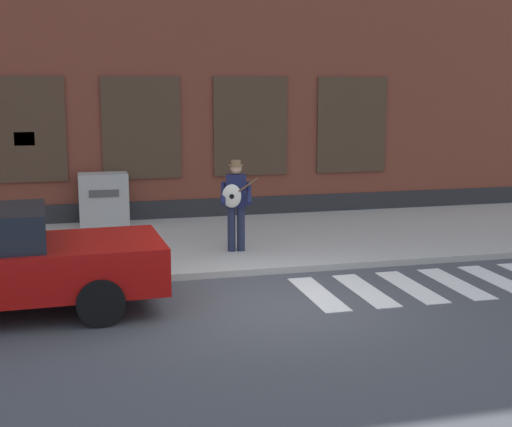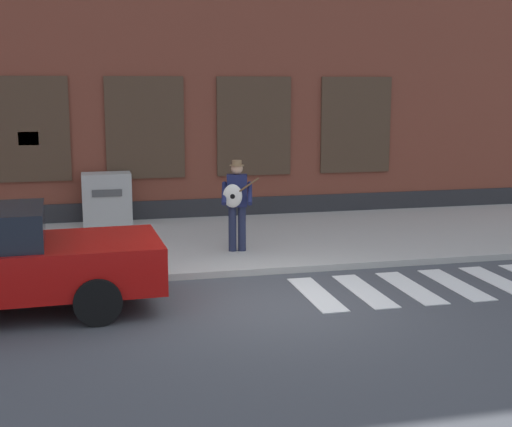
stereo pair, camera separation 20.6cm
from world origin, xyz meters
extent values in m
plane|color=#424449|center=(0.00, 0.00, 0.00)|extent=(160.00, 160.00, 0.00)
cube|color=#ADAAA3|center=(0.00, 4.15, 0.06)|extent=(28.00, 5.14, 0.12)
cube|color=brown|center=(0.00, 8.71, 3.99)|extent=(28.00, 4.00, 7.97)
cube|color=#28282B|center=(0.00, 6.69, 0.28)|extent=(28.00, 0.04, 0.55)
cube|color=#473323|center=(-3.88, 6.68, 2.26)|extent=(1.80, 0.06, 2.34)
cube|color=black|center=(-3.88, 6.67, 2.26)|extent=(1.68, 0.03, 2.22)
cube|color=#473323|center=(-1.29, 6.68, 2.26)|extent=(1.80, 0.06, 2.34)
cube|color=black|center=(-1.29, 6.67, 2.26)|extent=(1.68, 0.03, 2.22)
cube|color=#473323|center=(1.29, 6.68, 2.26)|extent=(1.80, 0.06, 2.34)
cube|color=black|center=(1.29, 6.67, 2.26)|extent=(1.68, 0.03, 2.22)
cube|color=#473323|center=(3.88, 6.68, 2.26)|extent=(1.80, 0.06, 2.34)
cube|color=black|center=(3.88, 6.67, 2.26)|extent=(1.68, 0.03, 2.22)
cube|color=yellow|center=(-3.88, 6.66, 2.06)|extent=(0.44, 0.02, 0.30)
cube|color=silver|center=(0.79, 0.28, 0.01)|extent=(0.42, 1.90, 0.01)
cube|color=silver|center=(1.58, 0.28, 0.01)|extent=(0.42, 1.90, 0.01)
cube|color=silver|center=(2.38, 0.28, 0.01)|extent=(0.42, 1.90, 0.01)
cube|color=silver|center=(3.18, 0.28, 0.01)|extent=(0.42, 1.90, 0.01)
cube|color=silver|center=(3.97, 0.28, 0.01)|extent=(0.42, 1.90, 0.01)
cube|color=silver|center=(-1.69, 1.09, 0.74)|extent=(0.07, 0.24, 0.12)
cube|color=silver|center=(-1.65, -0.05, 0.74)|extent=(0.07, 0.24, 0.12)
cylinder|color=black|center=(-2.63, 1.35, 0.33)|extent=(0.67, 0.27, 0.66)
cylinder|color=black|center=(-2.56, -0.39, 0.33)|extent=(0.67, 0.27, 0.66)
cylinder|color=#1E233D|center=(0.19, 3.00, 0.55)|extent=(0.15, 0.15, 0.86)
cylinder|color=#1E233D|center=(0.01, 3.02, 0.55)|extent=(0.15, 0.15, 0.86)
cube|color=#191E47|center=(0.10, 3.02, 1.28)|extent=(0.42, 0.30, 0.61)
sphere|color=tan|center=(0.10, 3.02, 1.69)|extent=(0.22, 0.22, 0.22)
cylinder|color=olive|center=(0.10, 3.02, 1.75)|extent=(0.28, 0.28, 0.02)
cylinder|color=olive|center=(0.10, 3.02, 1.80)|extent=(0.18, 0.18, 0.09)
cylinder|color=#191E47|center=(0.31, 2.87, 1.24)|extent=(0.20, 0.52, 0.39)
cylinder|color=#191E47|center=(-0.16, 2.97, 1.24)|extent=(0.20, 0.52, 0.39)
ellipsoid|color=silver|center=(-0.02, 2.86, 1.20)|extent=(0.38, 0.20, 0.44)
cylinder|color=black|center=(-0.03, 2.80, 1.20)|extent=(0.09, 0.03, 0.09)
cylinder|color=brown|center=(0.23, 2.78, 1.38)|extent=(0.47, 0.14, 0.34)
cube|color=#ADADA8|center=(-2.22, 6.26, 0.70)|extent=(1.09, 0.63, 1.17)
cube|color=#4C4C4C|center=(-2.22, 5.94, 0.88)|extent=(0.65, 0.02, 0.16)
camera|label=1|loc=(-2.81, -9.91, 3.22)|focal=50.00mm
camera|label=2|loc=(-2.61, -9.96, 3.22)|focal=50.00mm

